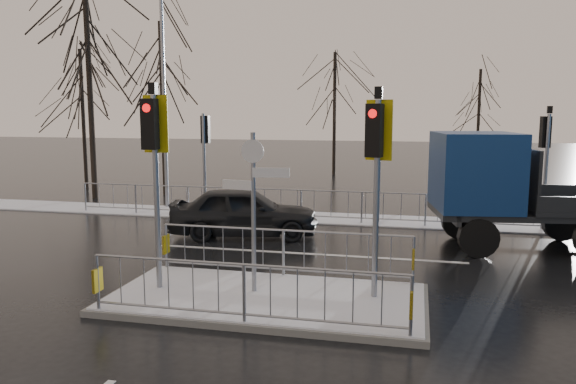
% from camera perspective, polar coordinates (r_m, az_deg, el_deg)
% --- Properties ---
extents(ground, '(120.00, 120.00, 0.00)m').
position_cam_1_polar(ground, '(10.89, -2.21, -11.16)').
color(ground, black).
rests_on(ground, ground).
extents(snow_verge, '(30.00, 2.00, 0.04)m').
position_cam_1_polar(snow_verge, '(19.05, 4.65, -2.70)').
color(snow_verge, white).
rests_on(snow_verge, ground).
extents(lane_markings, '(8.00, 11.38, 0.01)m').
position_cam_1_polar(lane_markings, '(10.59, -2.70, -11.72)').
color(lane_markings, silver).
rests_on(lane_markings, ground).
extents(traffic_island, '(6.00, 3.04, 4.15)m').
position_cam_1_polar(traffic_island, '(10.78, -2.27, -9.18)').
color(traffic_island, slate).
rests_on(traffic_island, ground).
extents(far_kerb_fixtures, '(18.00, 0.65, 3.83)m').
position_cam_1_polar(far_kerb_fixtures, '(18.35, 5.36, 0.04)').
color(far_kerb_fixtures, gray).
rests_on(far_kerb_fixtures, ground).
extents(car_far_lane, '(4.56, 2.69, 1.45)m').
position_cam_1_polar(car_far_lane, '(16.30, -4.49, -2.02)').
color(car_far_lane, black).
rests_on(car_far_lane, ground).
extents(flatbed_truck, '(6.89, 3.36, 3.06)m').
position_cam_1_polar(flatbed_truck, '(15.85, 21.68, 0.43)').
color(flatbed_truck, black).
rests_on(flatbed_truck, ground).
extents(tree_near_a, '(4.75, 4.75, 8.97)m').
position_cam_1_polar(tree_near_a, '(24.87, -19.66, 13.50)').
color(tree_near_a, black).
rests_on(tree_near_a, ground).
extents(tree_near_b, '(4.00, 4.00, 7.55)m').
position_cam_1_polar(tree_near_b, '(24.89, -12.70, 11.53)').
color(tree_near_b, black).
rests_on(tree_near_b, ground).
extents(tree_near_c, '(3.50, 3.50, 6.61)m').
position_cam_1_polar(tree_near_c, '(27.94, -20.20, 9.52)').
color(tree_near_c, black).
rests_on(tree_near_c, ground).
extents(tree_far_a, '(3.75, 3.75, 7.08)m').
position_cam_1_polar(tree_far_a, '(32.28, 4.77, 10.32)').
color(tree_far_a, black).
rests_on(tree_far_a, ground).
extents(tree_far_b, '(3.25, 3.25, 6.14)m').
position_cam_1_polar(tree_far_b, '(34.07, 18.86, 8.72)').
color(tree_far_b, black).
rests_on(tree_far_b, ground).
extents(street_lamp_left, '(1.25, 0.18, 8.20)m').
position_cam_1_polar(street_lamp_left, '(21.48, -12.34, 10.36)').
color(street_lamp_left, gray).
rests_on(street_lamp_left, ground).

